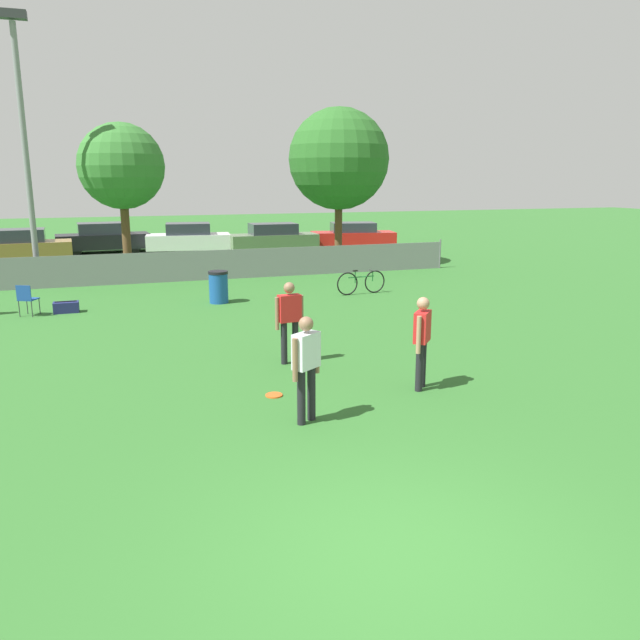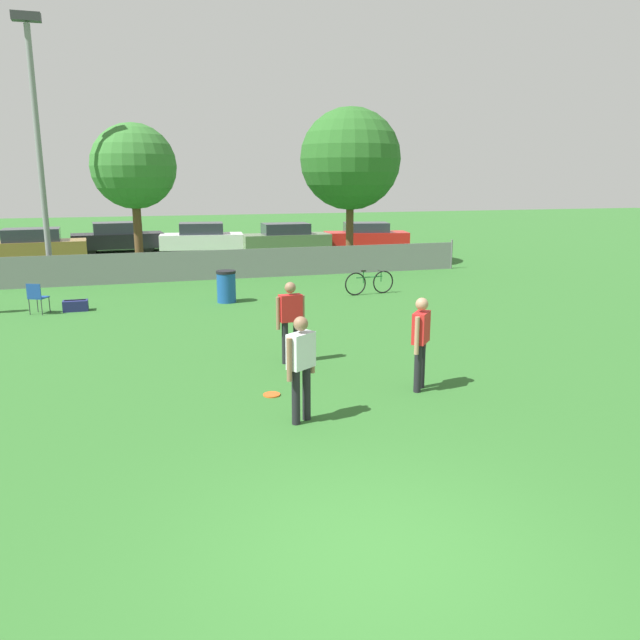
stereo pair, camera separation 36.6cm
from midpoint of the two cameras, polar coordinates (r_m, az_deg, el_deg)
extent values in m
plane|color=#2D6628|center=(6.72, 7.20, -20.65)|extent=(120.00, 120.00, 0.00)
cube|color=gray|center=(23.41, -11.19, 4.88)|extent=(21.34, 0.03, 1.10)
cylinder|color=slate|center=(26.70, 12.32, 5.90)|extent=(0.07, 0.07, 1.21)
cylinder|color=gray|center=(23.92, -23.83, 13.27)|extent=(0.20, 0.20, 8.63)
cube|color=#333338|center=(24.46, -24.87, 23.87)|extent=(0.90, 0.36, 0.28)
cylinder|color=brown|center=(25.09, -15.88, 7.28)|extent=(0.32, 0.32, 2.94)
sphere|color=#33702D|center=(25.00, -16.26, 13.35)|extent=(3.17, 3.17, 3.17)
cylinder|color=brown|center=(27.01, 3.12, 8.06)|extent=(0.32, 0.32, 2.90)
sphere|color=#286023|center=(26.93, 3.20, 14.49)|extent=(4.21, 4.21, 4.21)
cylinder|color=black|center=(9.58, -1.11, -7.06)|extent=(0.13, 0.13, 0.87)
cylinder|color=black|center=(9.75, -0.16, -6.68)|extent=(0.13, 0.13, 0.87)
cube|color=silver|center=(9.45, -0.64, -2.81)|extent=(0.50, 0.43, 0.55)
sphere|color=#8C664C|center=(9.34, -0.65, -0.35)|extent=(0.22, 0.22, 0.22)
cylinder|color=#8C664C|center=(9.28, -1.70, -3.67)|extent=(0.08, 0.08, 0.66)
cylinder|color=#8C664C|center=(9.67, 0.37, -2.98)|extent=(0.08, 0.08, 0.66)
cylinder|color=black|center=(11.14, 9.87, -4.37)|extent=(0.13, 0.13, 0.87)
cylinder|color=black|center=(11.37, 10.17, -4.03)|extent=(0.13, 0.13, 0.87)
cube|color=red|center=(11.07, 10.16, -0.68)|extent=(0.46, 0.48, 0.55)
sphere|color=tan|center=(10.98, 10.25, 1.44)|extent=(0.22, 0.22, 0.22)
cylinder|color=tan|center=(10.84, 9.81, -1.42)|extent=(0.08, 0.08, 0.66)
cylinder|color=tan|center=(11.34, 10.47, -0.82)|extent=(0.08, 0.08, 0.66)
cylinder|color=black|center=(12.65, -2.38, -2.10)|extent=(0.13, 0.13, 0.87)
cylinder|color=black|center=(12.74, -1.34, -1.98)|extent=(0.13, 0.13, 0.87)
cube|color=red|center=(12.53, -1.88, 1.10)|extent=(0.47, 0.27, 0.55)
sphere|color=#8C664C|center=(12.45, -1.90, 2.98)|extent=(0.22, 0.22, 0.22)
cylinder|color=#8C664C|center=(12.46, -3.02, 0.61)|extent=(0.08, 0.08, 0.66)
cylinder|color=#8C664C|center=(12.65, -0.76, 0.81)|extent=(0.08, 0.08, 0.66)
cylinder|color=#E5591E|center=(10.96, -3.48, -6.83)|extent=(0.30, 0.30, 0.03)
torus|color=#E5591E|center=(10.96, -3.48, -6.82)|extent=(0.30, 0.30, 0.03)
cylinder|color=#333338|center=(19.03, -22.99, 1.29)|extent=(0.02, 0.02, 0.44)
cylinder|color=#333338|center=(19.23, -23.93, 1.32)|extent=(0.02, 0.02, 0.44)
cylinder|color=#333338|center=(18.73, -23.59, 1.06)|extent=(0.02, 0.02, 0.44)
cylinder|color=#333338|center=(18.93, -24.53, 1.09)|extent=(0.02, 0.02, 0.44)
cube|color=navy|center=(18.94, -23.82, 1.89)|extent=(0.56, 0.56, 0.03)
cube|color=navy|center=(18.74, -24.21, 2.42)|extent=(0.39, 0.21, 0.40)
torus|color=black|center=(20.12, 3.78, 3.31)|extent=(0.75, 0.12, 0.75)
torus|color=black|center=(20.59, 6.30, 3.48)|extent=(0.75, 0.12, 0.75)
cylinder|color=#267238|center=(20.32, 5.07, 3.93)|extent=(0.93, 0.13, 0.04)
cylinder|color=#267238|center=(20.21, 4.51, 3.90)|extent=(0.03, 0.03, 0.39)
cylinder|color=#267238|center=(20.52, 6.12, 4.00)|extent=(0.03, 0.03, 0.35)
cube|color=black|center=(20.18, 4.52, 4.50)|extent=(0.17, 0.08, 0.04)
cylinder|color=black|center=(20.49, 6.13, 4.48)|extent=(0.07, 0.44, 0.03)
cylinder|color=#194C99|center=(19.13, -8.02, 2.93)|extent=(0.57, 0.57, 0.89)
cylinder|color=black|center=(19.05, -8.06, 4.37)|extent=(0.59, 0.59, 0.08)
cube|color=navy|center=(18.99, -20.94, 1.23)|extent=(0.68, 0.37, 0.30)
cube|color=black|center=(18.96, -20.98, 1.73)|extent=(0.57, 0.04, 0.02)
cylinder|color=black|center=(31.66, -21.76, 5.83)|extent=(0.66, 0.21, 0.66)
cylinder|color=black|center=(30.11, -21.83, 5.51)|extent=(0.66, 0.21, 0.66)
cylinder|color=black|center=(31.88, -26.84, 5.41)|extent=(0.66, 0.21, 0.66)
cube|color=olive|center=(30.94, -24.45, 5.90)|extent=(4.63, 1.99, 0.75)
cube|color=#2D333D|center=(30.88, -24.56, 7.11)|extent=(2.44, 1.68, 0.56)
cylinder|color=black|center=(34.61, -15.45, 6.82)|extent=(0.69, 0.23, 0.67)
cylinder|color=black|center=(33.08, -15.15, 6.58)|extent=(0.69, 0.23, 0.67)
cylinder|color=black|center=(34.44, -20.07, 6.48)|extent=(0.69, 0.23, 0.67)
cylinder|color=black|center=(32.89, -19.99, 6.22)|extent=(0.69, 0.23, 0.67)
cube|color=black|center=(33.70, -17.69, 6.94)|extent=(4.60, 2.09, 0.74)
cube|color=#2D333D|center=(33.65, -17.77, 8.04)|extent=(2.44, 1.72, 0.56)
cylinder|color=black|center=(33.35, -8.21, 6.91)|extent=(0.66, 0.26, 0.64)
cylinder|color=black|center=(31.81, -8.09, 6.63)|extent=(0.66, 0.26, 0.64)
cylinder|color=black|center=(33.35, -12.64, 6.73)|extent=(0.66, 0.26, 0.64)
cylinder|color=black|center=(31.81, -12.74, 6.44)|extent=(0.66, 0.26, 0.64)
cube|color=white|center=(32.53, -10.44, 7.11)|extent=(4.31, 2.25, 0.74)
cube|color=#2D333D|center=(32.47, -10.48, 8.25)|extent=(2.32, 1.80, 0.56)
cylinder|color=black|center=(33.35, -0.79, 7.01)|extent=(0.61, 0.19, 0.61)
cylinder|color=black|center=(31.93, -0.07, 6.75)|extent=(0.61, 0.19, 0.61)
cylinder|color=black|center=(32.72, -5.49, 6.84)|extent=(0.61, 0.19, 0.61)
cylinder|color=black|center=(31.27, -4.96, 6.57)|extent=(0.61, 0.19, 0.61)
cube|color=#59724C|center=(32.27, -2.82, 7.22)|extent=(4.48, 1.76, 0.73)
cube|color=#2D333D|center=(32.21, -2.83, 8.35)|extent=(2.34, 1.53, 0.55)
cylinder|color=black|center=(35.06, 6.56, 7.22)|extent=(0.65, 0.30, 0.62)
cylinder|color=black|center=(33.59, 7.08, 6.97)|extent=(0.65, 0.30, 0.62)
cylinder|color=black|center=(34.60, 2.04, 7.23)|extent=(0.65, 0.30, 0.62)
cylinder|color=black|center=(33.11, 2.38, 6.97)|extent=(0.65, 0.30, 0.62)
cube|color=red|center=(34.04, 4.53, 7.47)|extent=(4.71, 2.61, 0.67)
cube|color=#2D333D|center=(33.99, 4.55, 8.45)|extent=(2.58, 1.96, 0.50)
camera|label=1|loc=(0.18, -89.12, 0.20)|focal=35.00mm
camera|label=2|loc=(0.18, 90.88, -0.20)|focal=35.00mm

